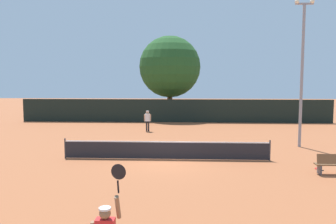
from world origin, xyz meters
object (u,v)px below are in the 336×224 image
(tennis_ball, at_px, (204,151))
(light_pole, at_px, (302,65))
(courtside_bench, at_px, (336,164))
(large_tree, at_px, (170,67))
(player_receiving, at_px, (148,119))
(spare_racket, at_px, (318,169))
(parked_car_near, at_px, (151,107))

(tennis_ball, xyz_separation_m, light_pole, (6.04, 1.85, 5.06))
(courtside_bench, height_order, large_tree, large_tree)
(player_receiving, relative_size, spare_racket, 3.27)
(light_pole, xyz_separation_m, large_tree, (-8.86, 15.72, 0.54))
(parked_car_near, bearing_deg, courtside_bench, -71.18)
(courtside_bench, height_order, light_pole, light_pole)
(large_tree, bearing_deg, parked_car_near, 118.05)
(spare_racket, relative_size, light_pole, 0.06)
(tennis_ball, height_order, large_tree, large_tree)
(tennis_ball, relative_size, large_tree, 0.01)
(tennis_ball, distance_m, light_pole, 8.10)
(player_receiving, bearing_deg, courtside_bench, 128.57)
(large_tree, bearing_deg, spare_racket, -69.43)
(courtside_bench, bearing_deg, spare_racket, 115.05)
(light_pole, distance_m, large_tree, 18.05)
(spare_racket, height_order, courtside_bench, courtside_bench)
(courtside_bench, xyz_separation_m, light_pole, (0.51, 6.30, 4.62))
(tennis_ball, bearing_deg, courtside_bench, -38.82)
(tennis_ball, distance_m, large_tree, 18.66)
(courtside_bench, bearing_deg, large_tree, 110.76)
(large_tree, distance_m, parked_car_near, 7.39)
(parked_car_near, bearing_deg, light_pole, -64.25)
(player_receiving, bearing_deg, spare_racket, 129.48)
(large_tree, bearing_deg, courtside_bench, -69.24)
(tennis_ball, relative_size, light_pole, 0.01)
(player_receiving, relative_size, large_tree, 0.19)
(large_tree, height_order, parked_car_near, large_tree)
(light_pole, bearing_deg, spare_racket, -99.79)
(tennis_ball, height_order, parked_car_near, parked_car_near)
(player_receiving, relative_size, tennis_ball, 24.89)
(tennis_ball, bearing_deg, player_receiving, 118.44)
(spare_racket, relative_size, large_tree, 0.06)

